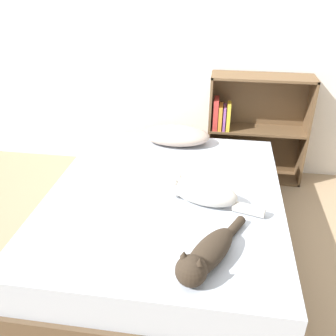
# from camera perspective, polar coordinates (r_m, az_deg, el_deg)

# --- Properties ---
(ground_plane) EXTENTS (8.00, 8.00, 0.00)m
(ground_plane) POSITION_cam_1_polar(r_m,az_deg,el_deg) (2.64, -0.45, -12.02)
(ground_plane) COLOR #997F60
(wall_back) EXTENTS (8.00, 0.06, 2.50)m
(wall_back) POSITION_cam_1_polar(r_m,az_deg,el_deg) (3.28, 3.14, 20.42)
(wall_back) COLOR white
(wall_back) RESTS_ON ground_plane
(bed) EXTENTS (1.50, 1.80, 0.45)m
(bed) POSITION_cam_1_polar(r_m,az_deg,el_deg) (2.50, -0.47, -8.14)
(bed) COLOR brown
(bed) RESTS_ON ground_plane
(pillow) EXTENTS (0.53, 0.29, 0.14)m
(pillow) POSITION_cam_1_polar(r_m,az_deg,el_deg) (2.98, 1.22, 4.97)
(pillow) COLOR #B29E8E
(pillow) RESTS_ON bed
(cat_light) EXTENTS (0.59, 0.27, 0.16)m
(cat_light) POSITION_cam_1_polar(r_m,az_deg,el_deg) (2.24, 5.31, -3.68)
(cat_light) COLOR beige
(cat_light) RESTS_ON bed
(cat_dark) EXTENTS (0.33, 0.57, 0.17)m
(cat_dark) POSITION_cam_1_polar(r_m,az_deg,el_deg) (1.82, 5.73, -13.24)
(cat_dark) COLOR #33281E
(cat_dark) RESTS_ON bed
(bookshelf) EXTENTS (0.83, 0.26, 0.93)m
(bookshelf) POSITION_cam_1_polar(r_m,az_deg,el_deg) (3.35, 12.82, 6.24)
(bookshelf) COLOR brown
(bookshelf) RESTS_ON ground_plane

